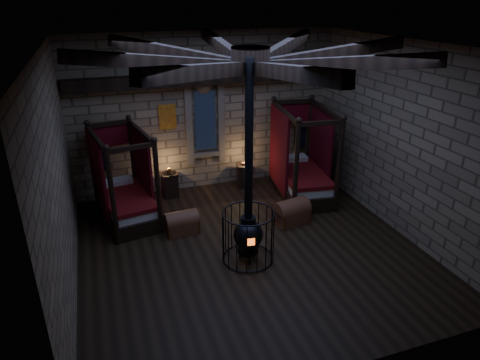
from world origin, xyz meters
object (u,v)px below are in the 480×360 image
object	(u,v)px
bed_left	(126,198)
bed_right	(301,174)
trunk_left	(182,223)
stove	(248,232)
trunk_right	(291,212)

from	to	relation	value
bed_left	bed_right	bearing A→B (deg)	-11.35
trunk_left	stove	world-z (taller)	stove
trunk_left	trunk_right	size ratio (longest dim) A/B	0.84
bed_left	stove	world-z (taller)	stove
trunk_right	stove	size ratio (longest dim) A/B	0.23
bed_left	trunk_left	world-z (taller)	bed_left
bed_left	trunk_right	size ratio (longest dim) A/B	2.46
bed_right	stove	distance (m)	3.49
bed_right	bed_left	bearing A→B (deg)	-173.38
bed_right	trunk_left	size ratio (longest dim) A/B	3.16
bed_right	stove	size ratio (longest dim) A/B	0.60
stove	trunk_left	bearing A→B (deg)	133.50
bed_right	trunk_left	distance (m)	3.63
bed_right	trunk_right	bearing A→B (deg)	-115.37
bed_left	stove	bearing A→B (deg)	-60.25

